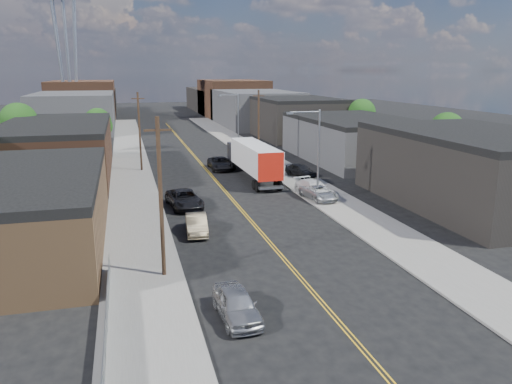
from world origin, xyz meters
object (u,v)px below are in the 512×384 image
car_left_a (236,304)px  car_right_lot_c (301,170)px  car_right_lot_a (319,193)px  car_left_b (197,224)px  car_right_lot_b (314,188)px  car_ahead_truck (220,163)px  car_left_c (184,199)px  semi_truck (252,158)px

car_left_a → car_right_lot_c: bearing=62.2°
car_right_lot_a → car_left_b: bearing=-161.4°
car_right_lot_b → car_ahead_truck: (-6.42, 17.02, -0.14)m
car_left_a → car_right_lot_a: (13.20, 21.54, 0.03)m
car_right_lot_b → car_right_lot_a: bearing=-99.3°
car_left_a → car_ahead_truck: car_ahead_truck is taller
car_left_a → car_left_c: (0.00, 22.44, 0.03)m
car_right_lot_a → car_right_lot_c: size_ratio=1.05×
car_left_b → car_ahead_truck: size_ratio=0.79×
car_left_b → car_right_lot_b: (13.20, 8.42, 0.20)m
car_left_c → car_right_lot_b: (13.20, 0.42, 0.13)m
car_left_b → car_left_c: (0.00, 8.00, 0.07)m
semi_truck → car_right_lot_c: 6.09m
car_right_lot_a → car_right_lot_b: 1.33m
car_ahead_truck → car_right_lot_b: bearing=-69.0°
semi_truck → car_right_lot_a: bearing=-74.4°
car_left_a → car_ahead_truck: size_ratio=0.80×
car_left_b → car_ahead_truck: 26.32m
car_left_b → car_right_lot_a: 14.99m
car_ahead_truck → car_right_lot_a: bearing=-70.4°
car_left_b → car_right_lot_b: size_ratio=0.83×
semi_truck → car_right_lot_a: size_ratio=3.39×
car_left_a → car_right_lot_a: bearing=55.8°
car_ahead_truck → car_right_lot_c: bearing=-41.6°
car_right_lot_a → car_right_lot_b: car_right_lot_b is taller
semi_truck → car_right_lot_b: bearing=-72.5°
semi_truck → car_left_a: semi_truck is taller
car_left_b → car_right_lot_c: size_ratio=0.99×
car_right_lot_a → car_right_lot_c: 10.98m
car_left_c → car_right_lot_a: bearing=-10.0°
car_left_a → car_right_lot_a: 25.26m
car_right_lot_c → semi_truck: bearing=148.1°
semi_truck → car_right_lot_c: size_ratio=3.55×
car_right_lot_b → car_left_a: bearing=-129.3°
car_left_b → car_right_lot_c: (15.19, 17.89, 0.18)m
semi_truck → car_right_lot_c: semi_truck is taller
car_left_c → car_right_lot_a: size_ratio=1.22×
car_right_lot_b → semi_truck: bearing=99.3°
car_left_c → car_left_b: bearing=-96.1°
car_left_a → car_right_lot_c: size_ratio=1.01×
car_right_lot_c → car_right_lot_a: bearing=-117.1°
car_left_c → car_right_lot_b: car_right_lot_b is taller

